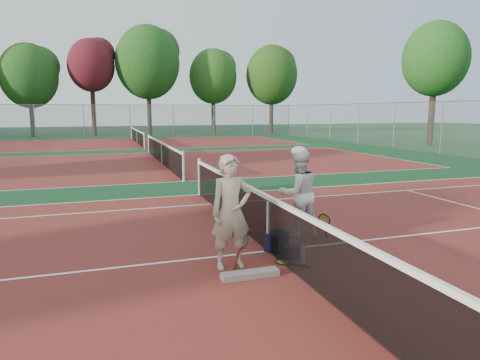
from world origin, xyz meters
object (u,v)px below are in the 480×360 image
object	(u,v)px
racket_red	(242,249)
sports_bag_navy	(277,241)
player_b	(298,193)
racket_spare	(283,262)
net_main	(268,224)
player_a	(231,212)
water_bottle	(303,254)
sports_bag_purple	(291,252)
racket_black_held	(324,227)

from	to	relation	value
racket_red	sports_bag_navy	bearing A→B (deg)	-11.19
player_b	sports_bag_navy	world-z (taller)	player_b
player_b	racket_spare	world-z (taller)	player_b
net_main	player_a	size ratio (longest dim) A/B	5.99
player_a	player_b	bearing A→B (deg)	31.71
water_bottle	racket_spare	bearing A→B (deg)	167.73
net_main	racket_red	xyz separation A→B (m)	(-0.66, -0.48, -0.25)
net_main	racket_spare	world-z (taller)	net_main
player_b	sports_bag_navy	bearing A→B (deg)	39.48
net_main	water_bottle	xyz separation A→B (m)	(0.33, -0.72, -0.36)
racket_red	racket_spare	size ratio (longest dim) A/B	0.86
racket_red	sports_bag_purple	bearing A→B (deg)	-41.20
racket_red	racket_black_held	world-z (taller)	racket_black_held
net_main	racket_spare	xyz separation A→B (m)	(0.01, -0.64, -0.49)
player_a	water_bottle	size ratio (longest dim) A/B	6.11
racket_black_held	water_bottle	distance (m)	1.34
racket_spare	sports_bag_navy	bearing A→B (deg)	-55.37
water_bottle	racket_red	bearing A→B (deg)	166.64
net_main	player_a	xyz separation A→B (m)	(-0.86, -0.54, 0.41)
net_main	racket_spare	bearing A→B (deg)	-89.38
sports_bag_purple	sports_bag_navy	bearing A→B (deg)	98.19
sports_bag_purple	water_bottle	world-z (taller)	water_bottle
player_a	sports_bag_navy	world-z (taller)	player_a
player_a	sports_bag_purple	xyz separation A→B (m)	(1.10, 0.07, -0.80)
sports_bag_navy	net_main	bearing A→B (deg)	-177.31
sports_bag_purple	water_bottle	distance (m)	0.27
racket_black_held	water_bottle	world-z (taller)	racket_black_held
net_main	sports_bag_purple	world-z (taller)	net_main
player_a	racket_red	world-z (taller)	player_a
player_b	racket_red	bearing A→B (deg)	33.70
racket_black_held	racket_spare	xyz separation A→B (m)	(-1.25, -0.89, -0.26)
player_b	racket_black_held	xyz separation A→B (m)	(0.34, -0.45, -0.60)
net_main	racket_black_held	bearing A→B (deg)	10.96
net_main	racket_red	bearing A→B (deg)	-143.77
net_main	player_b	bearing A→B (deg)	37.28
player_b	net_main	bearing A→B (deg)	34.14
player_b	sports_bag_navy	distance (m)	1.24
net_main	sports_bag_navy	world-z (taller)	net_main
player_a	player_b	xyz separation A→B (m)	(1.78, 1.24, -0.04)
racket_black_held	sports_bag_navy	world-z (taller)	racket_black_held
player_b	water_bottle	bearing A→B (deg)	64.33
net_main	sports_bag_navy	distance (m)	0.38
player_b	sports_bag_purple	world-z (taller)	player_b
player_a	sports_bag_purple	bearing A→B (deg)	0.68
racket_spare	player_a	bearing A→B (deg)	41.81
sports_bag_navy	water_bottle	xyz separation A→B (m)	(0.16, -0.72, -0.02)
player_a	racket_black_held	size ratio (longest dim) A/B	3.37
net_main	water_bottle	size ratio (longest dim) A/B	36.60
player_a	player_b	world-z (taller)	player_a
player_a	net_main	bearing A→B (deg)	29.02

